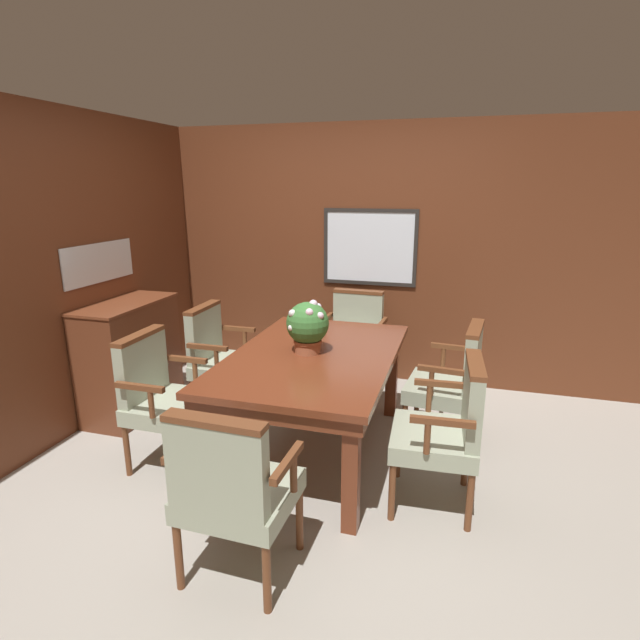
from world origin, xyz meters
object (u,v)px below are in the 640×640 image
object	(u,v)px
chair_head_far	(354,336)
potted_plant	(308,326)
chair_right_near	(447,426)
chair_left_near	(161,393)
chair_left_far	(220,355)
chair_right_far	(452,379)
dining_table	(314,366)
chair_head_near	(232,486)
sideboard_cabinet	(131,358)

from	to	relation	value
chair_head_far	potted_plant	size ratio (longest dim) A/B	2.48
chair_right_near	chair_left_near	bearing A→B (deg)	-91.79
chair_right_near	chair_left_far	world-z (taller)	same
potted_plant	chair_left_far	bearing A→B (deg)	155.73
chair_right_far	chair_head_far	distance (m)	1.25
dining_table	chair_right_far	size ratio (longest dim) A/B	1.88
chair_right_near	chair_left_far	size ratio (longest dim) A/B	1.00
chair_right_far	chair_left_far	bearing A→B (deg)	-84.50
chair_left_far	chair_head_near	bearing A→B (deg)	-151.49
chair_right_near	chair_head_far	distance (m)	1.86
chair_right_near	chair_right_far	bearing A→B (deg)	176.26
dining_table	chair_left_near	world-z (taller)	chair_left_near
chair_left_near	potted_plant	size ratio (longest dim) A/B	2.48
chair_right_far	chair_head_far	xyz separation A→B (m)	(-0.92, 0.85, 0.00)
chair_right_far	chair_left_near	distance (m)	2.07
chair_right_far	chair_head_near	distance (m)	1.93
chair_right_near	chair_head_near	world-z (taller)	same
dining_table	sideboard_cabinet	world-z (taller)	sideboard_cabinet
chair_head_near	sideboard_cabinet	size ratio (longest dim) A/B	0.97
dining_table	chair_head_far	world-z (taller)	chair_head_far
chair_left_far	chair_right_far	bearing A→B (deg)	-90.62
chair_right_far	chair_right_near	distance (m)	0.77
chair_left_far	sideboard_cabinet	xyz separation A→B (m)	(-0.74, -0.19, -0.04)
dining_table	sideboard_cabinet	xyz separation A→B (m)	(-1.69, 0.23, -0.18)
sideboard_cabinet	chair_right_far	bearing A→B (deg)	3.92
dining_table	chair_head_near	bearing A→B (deg)	-90.84
chair_left_near	sideboard_cabinet	size ratio (longest dim) A/B	0.97
chair_left_far	sideboard_cabinet	bearing A→B (deg)	103.84
chair_head_far	potted_plant	bearing A→B (deg)	-90.32
chair_head_near	chair_head_far	world-z (taller)	same
chair_right_near	potted_plant	xyz separation A→B (m)	(-0.98, 0.37, 0.44)
chair_right_far	chair_left_near	size ratio (longest dim) A/B	1.00
dining_table	sideboard_cabinet	bearing A→B (deg)	172.36
chair_right_near	chair_left_near	world-z (taller)	same
chair_head_far	chair_left_near	xyz separation A→B (m)	(-0.98, -1.67, 0.00)
chair_right_near	chair_head_far	bearing A→B (deg)	-153.78
chair_head_near	sideboard_cabinet	distance (m)	2.24
chair_right_far	chair_left_far	world-z (taller)	same
chair_right_far	sideboard_cabinet	world-z (taller)	sideboard_cabinet
chair_left_far	chair_left_near	size ratio (longest dim) A/B	1.00
dining_table	chair_right_near	xyz separation A→B (m)	(0.93, -0.37, -0.15)
chair_right_near	potted_plant	world-z (taller)	potted_plant
dining_table	chair_left_near	bearing A→B (deg)	-156.82
potted_plant	dining_table	bearing A→B (deg)	-8.11
chair_left_far	potted_plant	bearing A→B (deg)	-114.66
chair_right_near	chair_head_near	xyz separation A→B (m)	(-0.95, -0.90, 0.00)
chair_right_far	chair_left_near	bearing A→B (deg)	-60.97
chair_head_far	chair_right_far	bearing A→B (deg)	-40.10
sideboard_cabinet	chair_right_near	bearing A→B (deg)	-12.77
chair_left_near	chair_left_far	bearing A→B (deg)	-1.03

